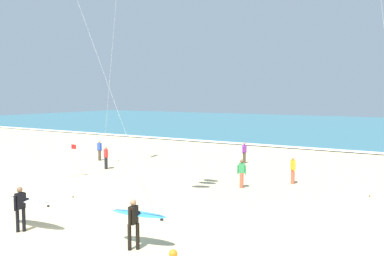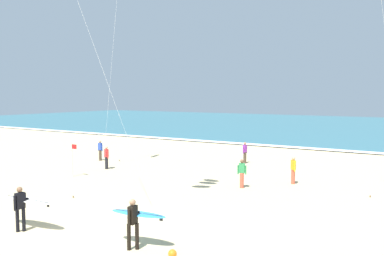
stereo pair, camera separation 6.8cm
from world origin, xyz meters
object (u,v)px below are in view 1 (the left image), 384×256
surfer_trailing (24,203)px  beach_ball (173,254)px  bystander_yellow_top (293,170)px  bystander_blue_top (100,150)px  bystander_green_top (242,173)px  bystander_red_top (106,157)px  surfer_lead (136,217)px  lifeguard_flag (72,157)px  bystander_purple_top (244,152)px

surfer_trailing → beach_ball: size_ratio=9.10×
bystander_yellow_top → bystander_blue_top: (-15.40, 0.21, 0.00)m
bystander_green_top → bystander_red_top: same height
bystander_yellow_top → beach_ball: bearing=-89.0°
bystander_green_top → bystander_red_top: bearing=178.4°
surfer_lead → bystander_blue_top: (-14.08, 12.61, -0.23)m
bystander_red_top → beach_ball: (12.64, -10.25, -0.67)m
lifeguard_flag → bystander_yellow_top: bearing=23.0°
bystander_green_top → beach_ball: bystander_green_top is taller
bystander_blue_top → bystander_purple_top: same height
surfer_lead → surfer_trailing: same height
beach_ball → surfer_lead: bearing=177.8°
bystander_purple_top → bystander_green_top: bearing=-66.5°
bystander_blue_top → bystander_red_top: same height
bystander_blue_top → beach_ball: bearing=-39.0°
surfer_lead → surfer_trailing: 4.81m
bystander_green_top → beach_ball: 10.25m
surfer_lead → bystander_red_top: size_ratio=1.34×
surfer_trailing → lifeguard_flag: size_ratio=1.21×
surfer_trailing → bystander_blue_top: 16.36m
bystander_blue_top → beach_ball: 20.12m
bystander_yellow_top → beach_ball: size_ratio=5.68×
surfer_lead → bystander_purple_top: bearing=102.9°
surfer_lead → bystander_green_top: 9.94m
bystander_green_top → surfer_trailing: bearing=-110.4°
surfer_lead → bystander_green_top: surfer_lead is taller
surfer_lead → lifeguard_flag: (-11.03, 7.15, 0.22)m
surfer_lead → bystander_green_top: (-0.75, 9.91, -0.23)m
surfer_trailing → bystander_blue_top: surfer_trailing is taller
bystander_yellow_top → bystander_red_top: 12.61m
bystander_red_top → beach_ball: size_ratio=5.68×
surfer_trailing → lifeguard_flag: lifeguard_flag is taller
bystander_blue_top → bystander_purple_top: 11.16m
surfer_trailing → bystander_red_top: surfer_trailing is taller
bystander_red_top → bystander_purple_top: size_ratio=1.00×
bystander_yellow_top → lifeguard_flag: (-12.35, -5.25, 0.45)m
bystander_purple_top → bystander_yellow_top: bearing=-43.2°
bystander_green_top → bystander_blue_top: bearing=168.6°
surfer_lead → beach_ball: surfer_lead is taller
lifeguard_flag → surfer_trailing: bearing=-51.7°
bystander_yellow_top → bystander_red_top: bearing=-170.0°
bystander_blue_top → bystander_purple_top: (10.08, 4.78, 0.00)m
bystander_yellow_top → lifeguard_flag: size_ratio=0.76×
bystander_green_top → surfer_lead: bearing=-85.7°
surfer_lead → lifeguard_flag: lifeguard_flag is taller
bystander_purple_top → beach_ball: bearing=-72.4°
bystander_red_top → bystander_green_top: bearing=-1.6°
bystander_green_top → beach_ball: bearing=-77.1°
surfer_lead → bystander_yellow_top: 12.47m
surfer_lead → surfer_trailing: bearing=-170.2°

